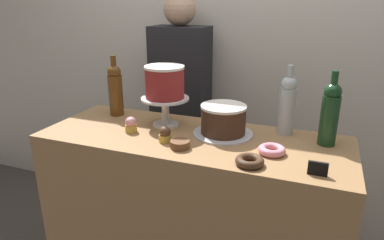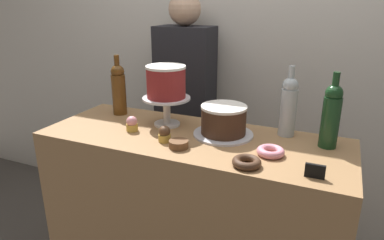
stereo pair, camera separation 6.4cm
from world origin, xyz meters
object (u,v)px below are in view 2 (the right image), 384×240
donut_chocolate (247,162)px  price_sign_chalkboard (315,171)px  wine_bottle_green (331,115)px  barista_figure (186,112)px  chocolate_round_cake (224,120)px  donut_pink (271,151)px  cookie_stack (180,144)px  wine_bottle_amber (119,88)px  cake_stand_pedestal (167,106)px  wine_bottle_clear (288,105)px  cupcake_strawberry (132,124)px  cupcake_chocolate (165,134)px  white_layer_cake (166,82)px

donut_chocolate → price_sign_chalkboard: size_ratio=1.60×
wine_bottle_green → barista_figure: 1.07m
chocolate_round_cake → donut_chocolate: chocolate_round_cake is taller
donut_pink → cookie_stack: 0.38m
barista_figure → cookie_stack: bearing=-67.0°
wine_bottle_amber → donut_chocolate: (0.81, -0.34, -0.13)m
cake_stand_pedestal → donut_chocolate: cake_stand_pedestal is taller
wine_bottle_clear → donut_chocolate: 0.42m
cupcake_strawberry → cupcake_chocolate: size_ratio=1.00×
chocolate_round_cake → cupcake_strawberry: bearing=-163.7°
donut_pink → donut_chocolate: 0.15m
wine_bottle_green → barista_figure: barista_figure is taller
barista_figure → chocolate_round_cake: bearing=-51.2°
donut_pink → barista_figure: size_ratio=0.07×
cake_stand_pedestal → cupcake_strawberry: (-0.12, -0.14, -0.06)m
wine_bottle_green → price_sign_chalkboard: 0.34m
wine_bottle_clear → barista_figure: 0.89m
chocolate_round_cake → wine_bottle_green: size_ratio=0.65×
chocolate_round_cake → cupcake_chocolate: bearing=-140.4°
wine_bottle_amber → barista_figure: barista_figure is taller
wine_bottle_amber → wine_bottle_green: (1.08, -0.02, 0.00)m
wine_bottle_clear → wine_bottle_green: size_ratio=1.00×
cake_stand_pedestal → price_sign_chalkboard: size_ratio=3.39×
wine_bottle_amber → barista_figure: (0.17, 0.49, -0.26)m
wine_bottle_amber → cookie_stack: (0.50, -0.29, -0.13)m
white_layer_cake → donut_pink: bearing=-15.2°
barista_figure → donut_chocolate: bearing=-52.5°
chocolate_round_cake → cupcake_chocolate: (-0.22, -0.18, -0.04)m
cupcake_chocolate → donut_pink: (0.46, 0.05, -0.02)m
cake_stand_pedestal → cupcake_chocolate: (0.09, -0.20, -0.06)m
wine_bottle_amber → price_sign_chalkboard: size_ratio=4.65×
cupcake_chocolate → donut_chocolate: bearing=-12.5°
wine_bottle_amber → cookie_stack: bearing=-30.0°
donut_pink → donut_chocolate: same height
cupcake_strawberry → cake_stand_pedestal: bearing=50.7°
price_sign_chalkboard → cupcake_strawberry: bearing=170.9°
donut_pink → price_sign_chalkboard: 0.22m
donut_chocolate → chocolate_round_cake: bearing=124.6°
donut_chocolate → wine_bottle_green: bearing=49.9°
wine_bottle_green → cupcake_chocolate: bearing=-160.9°
wine_bottle_clear → cupcake_strawberry: wine_bottle_clear is taller
wine_bottle_green → donut_pink: wine_bottle_green is taller
cake_stand_pedestal → barista_figure: (-0.15, 0.55, -0.21)m
cupcake_chocolate → price_sign_chalkboard: 0.65m
wine_bottle_clear → cupcake_chocolate: wine_bottle_clear is taller
wine_bottle_amber → price_sign_chalkboard: 1.12m
white_layer_cake → wine_bottle_green: wine_bottle_green is taller
white_layer_cake → cupcake_strawberry: bearing=-129.3°
wine_bottle_green → donut_chocolate: bearing=-130.1°
white_layer_cake → donut_pink: 0.61m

